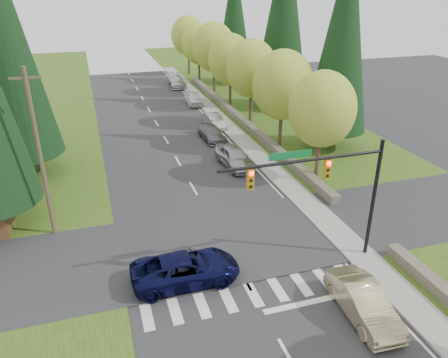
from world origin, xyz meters
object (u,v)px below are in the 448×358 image
parked_car_b (212,133)px  parked_car_e (177,81)px  sedan_champagne (363,302)px  suv_navy (186,269)px  parked_car_a (234,157)px  parked_car_c (214,121)px  parked_car_d (194,98)px

parked_car_b → parked_car_e: (1.40, 22.66, 0.12)m
sedan_champagne → suv_navy: bearing=148.7°
sedan_champagne → suv_navy: size_ratio=0.86×
parked_car_a → parked_car_c: (1.30, 10.45, -0.16)m
parked_car_d → parked_car_c: bearing=-87.4°
parked_car_c → parked_car_e: size_ratio=0.77×
parked_car_b → parked_car_d: size_ratio=1.04×
parked_car_a → parked_car_e: (1.40, 29.40, -0.06)m
suv_navy → parked_car_e: bearing=-10.8°
parked_car_a → parked_car_e: size_ratio=0.92×
parked_car_b → parked_car_a: bearing=-92.5°
parked_car_c → sedan_champagne: bearing=-97.7°
parked_car_b → parked_car_d: 12.93m
parked_car_a → parked_car_c: bearing=78.2°
parked_car_d → parked_car_e: 9.81m
parked_car_d → parked_car_e: size_ratio=0.82×
sedan_champagne → parked_car_a: (-0.01, 18.26, 0.05)m
parked_car_c → parked_car_d: 9.14m
parked_car_c → parked_car_d: bearing=84.3°
parked_car_c → parked_car_e: bearing=84.6°
parked_car_a → parked_car_c: size_ratio=1.19×
parked_car_b → parked_car_e: size_ratio=0.85×
suv_navy → parked_car_a: bearing=-27.5°
parked_car_c → parked_car_d: (0.10, 9.14, 0.07)m
parked_car_b → sedan_champagne: bearing=-92.5°
parked_car_a → sedan_champagne: bearing=-94.7°
suv_navy → parked_car_e: (8.51, 42.80, 0.00)m
parked_car_a → suv_navy: bearing=-122.7°
sedan_champagne → parked_car_a: size_ratio=0.97×
parked_car_b → parked_car_c: 3.94m
parked_car_c → parked_car_b: bearing=-114.4°
sedan_champagne → parked_car_c: 28.74m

